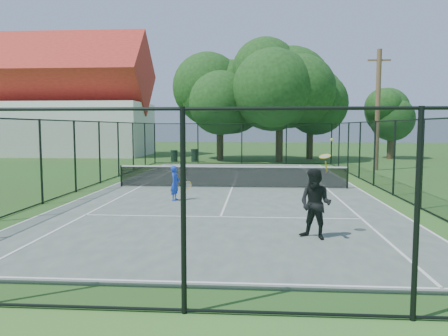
# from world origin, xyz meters

# --- Properties ---
(ground) EXTENTS (120.00, 120.00, 0.00)m
(ground) POSITION_xyz_m (0.00, 0.00, 0.00)
(ground) COLOR #3D6021
(tennis_court) EXTENTS (11.00, 24.00, 0.06)m
(tennis_court) POSITION_xyz_m (0.00, 0.00, 0.03)
(tennis_court) COLOR #4F5D55
(tennis_court) RESTS_ON ground
(tennis_net) EXTENTS (10.08, 0.08, 0.95)m
(tennis_net) POSITION_xyz_m (0.00, 0.00, 0.58)
(tennis_net) COLOR black
(tennis_net) RESTS_ON tennis_court
(fence) EXTENTS (13.10, 26.10, 3.00)m
(fence) POSITION_xyz_m (0.00, 0.00, 1.50)
(fence) COLOR black
(fence) RESTS_ON ground
(tree_near_left) EXTENTS (6.75, 6.75, 8.81)m
(tree_near_left) POSITION_xyz_m (-1.91, 16.62, 5.42)
(tree_near_left) COLOR #332114
(tree_near_left) RESTS_ON ground
(tree_near_mid) EXTENTS (7.07, 7.07, 9.25)m
(tree_near_mid) POSITION_xyz_m (2.86, 15.34, 5.70)
(tree_near_mid) COLOR #332114
(tree_near_mid) RESTS_ON ground
(tree_near_right) EXTENTS (5.42, 5.42, 7.47)m
(tree_near_right) POSITION_xyz_m (5.61, 18.54, 4.75)
(tree_near_right) COLOR #332114
(tree_near_right) RESTS_ON ground
(tree_far_right) EXTENTS (4.15, 4.15, 5.49)m
(tree_far_right) POSITION_xyz_m (12.54, 19.20, 3.39)
(tree_far_right) COLOR #332114
(tree_far_right) RESTS_ON ground
(building) EXTENTS (15.30, 8.15, 11.87)m
(building) POSITION_xyz_m (-17.00, 22.00, 4.93)
(building) COLOR silver
(building) RESTS_ON ground
(trash_bin_left) EXTENTS (0.58, 0.58, 0.91)m
(trash_bin_left) POSITION_xyz_m (-5.37, 14.72, 0.46)
(trash_bin_left) COLOR black
(trash_bin_left) RESTS_ON ground
(trash_bin_right) EXTENTS (0.58, 0.58, 1.00)m
(trash_bin_right) POSITION_xyz_m (-3.78, 14.90, 0.50)
(trash_bin_right) COLOR black
(trash_bin_right) RESTS_ON ground
(utility_pole) EXTENTS (1.40, 0.30, 7.52)m
(utility_pole) POSITION_xyz_m (8.61, 9.00, 3.82)
(utility_pole) COLOR #4C3823
(utility_pole) RESTS_ON ground
(player_blue) EXTENTS (0.77, 0.50, 1.27)m
(player_blue) POSITION_xyz_m (-1.88, -3.58, 0.69)
(player_blue) COLOR blue
(player_blue) RESTS_ON tennis_court
(player_black) EXTENTS (1.03, 0.97, 2.39)m
(player_black) POSITION_xyz_m (2.45, -8.74, 0.90)
(player_black) COLOR black
(player_black) RESTS_ON tennis_court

